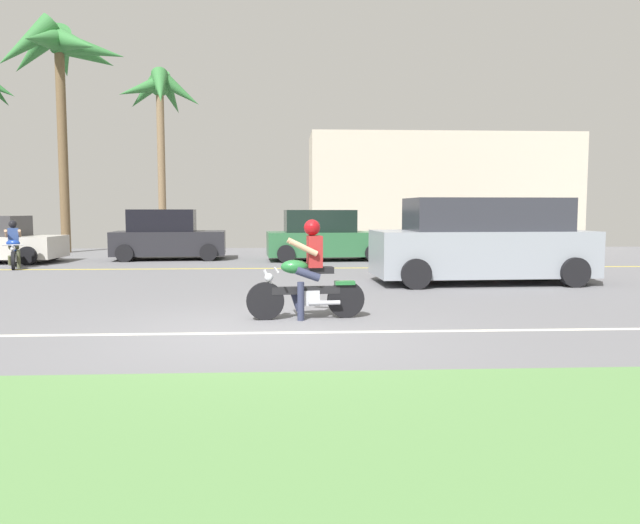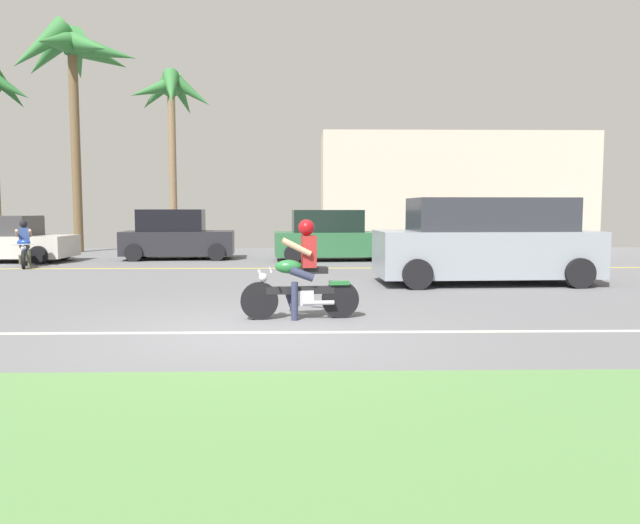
{
  "view_description": "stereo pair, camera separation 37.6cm",
  "coord_description": "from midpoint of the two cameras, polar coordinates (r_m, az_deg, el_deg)",
  "views": [
    {
      "loc": [
        0.34,
        -8.04,
        1.66
      ],
      "look_at": [
        0.97,
        3.75,
        0.62
      ],
      "focal_mm": 33.92,
      "sensor_mm": 36.0,
      "label": 1
    },
    {
      "loc": [
        0.71,
        -8.06,
        1.66
      ],
      "look_at": [
        0.97,
        3.75,
        0.62
      ],
      "focal_mm": 33.92,
      "sensor_mm": 36.0,
      "label": 2
    }
  ],
  "objects": [
    {
      "name": "ground",
      "position": [
        11.19,
        -3.91,
        -3.63
      ],
      "size": [
        56.0,
        30.0,
        0.04
      ],
      "primitive_type": "cube",
      "color": "slate"
    },
    {
      "name": "grass_median",
      "position": [
        4.3,
        -8.53,
        -17.26
      ],
      "size": [
        56.0,
        3.8,
        0.06
      ],
      "primitive_type": "cube",
      "color": "#5B8C4C",
      "rests_on": "ground"
    },
    {
      "name": "lane_line_near",
      "position": [
        8.21,
        -4.9,
        -6.63
      ],
      "size": [
        50.4,
        0.12,
        0.01
      ],
      "primitive_type": "cube",
      "color": "silver",
      "rests_on": "ground"
    },
    {
      "name": "lane_line_far",
      "position": [
        17.02,
        -2.99,
        -0.58
      ],
      "size": [
        50.4,
        0.12,
        0.01
      ],
      "primitive_type": "cube",
      "color": "yellow",
      "rests_on": "ground"
    },
    {
      "name": "motorcyclist",
      "position": [
        9.12,
        -0.6,
        -1.43
      ],
      "size": [
        1.8,
        0.59,
        1.51
      ],
      "color": "black",
      "rests_on": "ground"
    },
    {
      "name": "suv_nearby",
      "position": [
        14.01,
        16.18,
        1.81
      ],
      "size": [
        5.03,
        2.24,
        1.91
      ],
      "color": "#8C939E",
      "rests_on": "ground"
    },
    {
      "name": "parked_car_0",
      "position": [
        21.44,
        -27.33,
        1.84
      ],
      "size": [
        4.14,
        2.01,
        1.46
      ],
      "color": "beige",
      "rests_on": "ground"
    },
    {
      "name": "parked_car_1",
      "position": [
        20.63,
        -12.88,
        2.39
      ],
      "size": [
        3.74,
        2.11,
        1.65
      ],
      "color": "#232328",
      "rests_on": "ground"
    },
    {
      "name": "parked_car_2",
      "position": [
        19.64,
        1.7,
        2.37
      ],
      "size": [
        3.96,
        2.06,
        1.64
      ],
      "color": "#2D663D",
      "rests_on": "ground"
    },
    {
      "name": "parked_car_3",
      "position": [
        22.79,
        16.83,
        2.31
      ],
      "size": [
        4.23,
        1.86,
        1.43
      ],
      "color": "#AD1E1E",
      "rests_on": "ground"
    },
    {
      "name": "palm_tree_0",
      "position": [
        25.88,
        -21.82,
        17.59
      ],
      "size": [
        4.86,
        4.96,
        8.84
      ],
      "color": "brown",
      "rests_on": "ground"
    },
    {
      "name": "palm_tree_1",
      "position": [
        25.31,
        -13.46,
        14.52
      ],
      "size": [
        3.33,
        3.32,
        7.12
      ],
      "color": "#846B4C",
      "rests_on": "ground"
    },
    {
      "name": "motorcyclist_distant",
      "position": [
        19.16,
        -25.61,
        1.26
      ],
      "size": [
        0.72,
        1.53,
        1.35
      ],
      "color": "black",
      "rests_on": "ground"
    },
    {
      "name": "building_far",
      "position": [
        29.94,
        12.76,
        6.66
      ],
      "size": [
        12.56,
        4.0,
        5.18
      ],
      "primitive_type": "cube",
      "color": "beige",
      "rests_on": "ground"
    }
  ]
}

